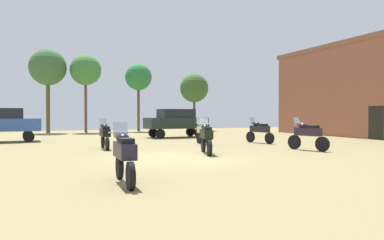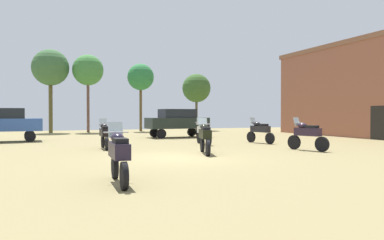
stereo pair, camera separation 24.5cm
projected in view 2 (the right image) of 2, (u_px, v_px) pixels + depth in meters
ground_plane at (180, 158)px, 14.25m from camera, size 44.00×52.00×0.02m
motorcycle_1 at (119, 154)px, 8.87m from camera, size 0.62×2.13×1.45m
motorcycle_2 at (307, 134)px, 16.94m from camera, size 0.81×2.08×1.50m
motorcycle_3 at (105, 134)px, 17.72m from camera, size 0.62×2.12×1.44m
motorcycle_4 at (260, 131)px, 21.21m from camera, size 0.74×2.09×1.46m
motorcycle_6 at (205, 136)px, 15.49m from camera, size 0.80×2.23×1.48m
motorcycle_7 at (204, 131)px, 20.26m from camera, size 0.62×2.12×1.45m
car_3 at (3, 122)px, 22.21m from camera, size 4.40×2.05×2.00m
car_4 at (177, 121)px, 26.49m from camera, size 4.41×2.09×2.00m
tree_1 at (50, 68)px, 33.30m from camera, size 3.22×3.22×7.42m
tree_2 at (88, 71)px, 33.99m from camera, size 2.78×2.78×7.04m
tree_3 at (141, 78)px, 35.99m from camera, size 2.55×2.55×6.49m
tree_6 at (196, 88)px, 38.09m from camera, size 2.89×2.89×5.74m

